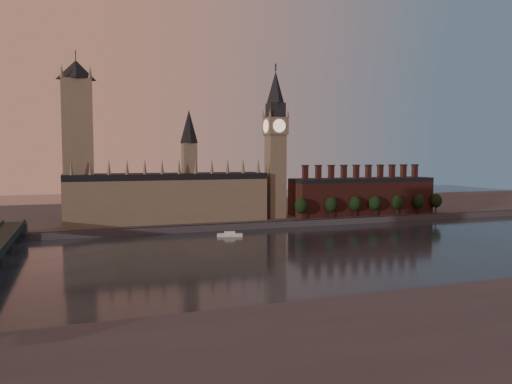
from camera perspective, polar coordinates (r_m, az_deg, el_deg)
ground at (r=250.15m, az=9.53°, el=-6.84°), size 900.00×900.00×0.00m
north_bank at (r=412.77m, az=-2.60°, el=-2.18°), size 900.00×182.00×4.00m
palace_of_westminster at (r=334.83m, az=-10.00°, el=-0.34°), size 130.00×30.30×74.00m
victoria_tower at (r=329.45m, az=-19.71°, el=5.93°), size 24.00×24.00×108.00m
big_ben at (r=349.50m, az=2.24°, el=5.68°), size 15.00×15.00×107.00m
chimney_block at (r=382.17m, az=12.01°, el=-0.39°), size 110.00×25.00×37.00m
embankment_tree_0 at (r=340.77m, az=5.15°, el=-1.59°), size 8.60×8.60×14.88m
embankment_tree_1 at (r=352.35m, az=8.58°, el=-1.43°), size 8.60×8.60×14.88m
embankment_tree_2 at (r=362.40m, az=11.23°, el=-1.31°), size 8.60×8.60×14.88m
embankment_tree_3 at (r=370.01m, az=13.41°, el=-1.24°), size 8.60×8.60×14.88m
embankment_tree_4 at (r=381.71m, az=15.82°, el=-1.12°), size 8.60×8.60×14.88m
embankment_tree_5 at (r=392.84m, az=18.06°, el=-1.02°), size 8.60×8.60×14.88m
embankment_tree_6 at (r=402.46m, az=19.88°, el=-0.95°), size 8.60×8.60×14.88m
river_boat at (r=295.32m, az=-3.02°, el=-4.88°), size 15.48×8.45×2.98m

